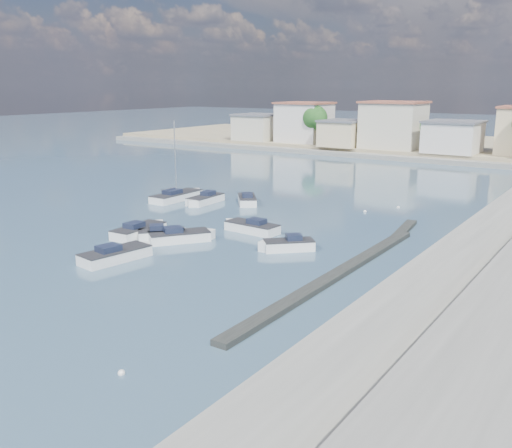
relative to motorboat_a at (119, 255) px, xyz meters
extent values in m
plane|color=#324B65|center=(8.12, 35.57, -0.38)|extent=(400.00, 400.00, 0.00)
cube|color=slate|center=(22.27, 8.57, 0.52)|extent=(4.17, 90.00, 2.86)
cube|color=slate|center=(22.12, -0.43, 0.02)|extent=(5.31, 3.50, 1.94)
cube|color=black|center=(15.12, 5.57, -0.20)|extent=(1.00, 26.00, 0.35)
cube|color=black|center=(14.62, 19.57, -0.23)|extent=(2.00, 8.05, 0.30)
cube|color=gray|center=(8.12, 87.57, 0.32)|extent=(160.00, 40.00, 1.40)
cube|color=slate|center=(8.12, 66.57, 0.02)|extent=(160.00, 2.50, 0.80)
cube|color=beige|center=(-35.88, 71.57, 3.52)|extent=(8.00, 8.00, 5.00)
cube|color=#595960|center=(-35.88, 71.57, 6.20)|extent=(8.48, 8.48, 0.35)
cube|color=silver|center=(-25.88, 73.57, 4.77)|extent=(9.00, 9.00, 7.50)
cube|color=#99513D|center=(-25.88, 73.57, 8.70)|extent=(9.54, 9.54, 0.35)
cube|color=beige|center=(-15.88, 70.57, 3.27)|extent=(7.00, 8.00, 4.50)
cube|color=#595960|center=(-15.88, 70.57, 5.70)|extent=(7.42, 8.48, 0.35)
cube|color=beige|center=(-6.88, 72.57, 5.02)|extent=(10.00, 9.00, 8.00)
cube|color=#99513D|center=(-6.88, 72.57, 9.20)|extent=(10.60, 9.54, 0.35)
cube|color=silver|center=(4.12, 71.57, 3.52)|extent=(8.50, 8.50, 5.00)
cube|color=#595960|center=(4.12, 71.57, 6.20)|extent=(9.01, 9.01, 0.35)
cylinder|color=#38281E|center=(-21.88, 70.57, 2.71)|extent=(0.44, 0.44, 3.38)
sphere|color=#164417|center=(-21.88, 70.57, 6.05)|extent=(4.80, 4.80, 4.80)
sphere|color=#164417|center=(-20.98, 69.97, 5.82)|extent=(3.60, 3.60, 3.60)
sphere|color=#164417|center=(-22.63, 71.02, 6.20)|extent=(3.30, 3.30, 3.30)
cylinder|color=#38281E|center=(-3.88, 73.57, 2.48)|extent=(0.44, 0.44, 2.93)
sphere|color=#164417|center=(-3.88, 73.57, 5.38)|extent=(4.16, 4.16, 4.16)
sphere|color=#164417|center=(-3.10, 73.05, 5.18)|extent=(3.12, 3.12, 3.12)
sphere|color=#164417|center=(-4.53, 73.96, 5.51)|extent=(2.86, 2.86, 2.86)
cube|color=white|center=(-0.04, -0.29, -0.08)|extent=(2.80, 5.49, 1.00)
cube|color=white|center=(0.29, 1.94, -0.08)|extent=(2.03, 2.03, 1.00)
cube|color=#262628|center=(-0.04, -0.29, 0.42)|extent=(2.84, 5.50, 0.08)
cube|color=#1A2136|center=(-0.12, -0.80, 0.66)|extent=(1.49, 1.74, 0.48)
cube|color=white|center=(-1.35, 6.04, -0.08)|extent=(3.79, 3.82, 1.00)
cube|color=white|center=(-0.21, 7.21, -0.08)|extent=(1.11, 1.11, 1.00)
cube|color=#262628|center=(-1.35, 6.04, 0.42)|extent=(3.81, 3.84, 0.08)
cube|color=#1A2136|center=(-1.62, 5.76, 0.66)|extent=(1.49, 1.49, 0.48)
cube|color=white|center=(3.58, 12.27, -0.08)|extent=(5.02, 2.19, 1.00)
cube|color=white|center=(1.47, 12.41, -0.08)|extent=(1.86, 1.86, 1.00)
cube|color=#262628|center=(3.58, 12.27, 0.42)|extent=(5.03, 2.23, 0.08)
cube|color=#1A2136|center=(4.07, 12.24, 0.66)|extent=(1.55, 1.25, 0.48)
cube|color=white|center=(9.16, 9.23, -0.08)|extent=(3.93, 3.84, 1.00)
cube|color=white|center=(7.95, 8.09, -0.08)|extent=(1.16, 1.16, 1.00)
cube|color=#262628|center=(9.16, 9.23, 0.42)|extent=(3.95, 3.86, 0.08)
cube|color=#1A2136|center=(9.44, 9.50, 0.66)|extent=(1.53, 1.52, 0.48)
cube|color=white|center=(-3.81, 5.79, -0.08)|extent=(2.31, 5.18, 1.00)
cube|color=white|center=(-3.94, 7.96, -0.08)|extent=(2.00, 2.00, 1.00)
cube|color=#262628|center=(-3.81, 5.79, 0.42)|extent=(2.35, 5.19, 0.08)
cube|color=#1A2136|center=(-3.78, 5.29, 0.66)|extent=(1.33, 1.59, 0.48)
cube|color=white|center=(-3.86, 22.09, -0.08)|extent=(4.16, 4.55, 1.00)
cube|color=white|center=(-5.05, 23.56, -0.08)|extent=(1.37, 1.37, 1.00)
cube|color=#262628|center=(-3.86, 22.09, 0.42)|extent=(4.18, 4.57, 0.08)
cube|color=#1A2136|center=(-3.58, 21.74, 0.66)|extent=(1.69, 1.72, 0.48)
cube|color=white|center=(-7.79, 19.77, -0.08)|extent=(2.05, 4.90, 1.00)
cube|color=white|center=(-7.69, 17.69, -0.08)|extent=(1.82, 1.82, 1.00)
cube|color=#262628|center=(-7.79, 19.77, 0.42)|extent=(2.09, 4.90, 0.08)
cube|color=#1A2136|center=(-7.81, 20.25, 0.66)|extent=(1.20, 1.50, 0.48)
cube|color=white|center=(0.33, 6.35, -0.08)|extent=(4.51, 5.12, 1.00)
cube|color=white|center=(1.60, 8.05, -0.08)|extent=(1.55, 1.55, 1.00)
cube|color=#262628|center=(0.33, 6.35, 0.42)|extent=(4.54, 5.14, 0.08)
cube|color=#1A2136|center=(0.04, 5.95, 0.66)|extent=(1.85, 1.91, 0.48)
cube|color=white|center=(-11.61, 19.31, -0.08)|extent=(2.26, 6.66, 1.00)
cube|color=white|center=(-11.63, 22.23, -0.08)|extent=(2.21, 2.21, 1.00)
cube|color=#262628|center=(-11.61, 19.31, 0.42)|extent=(2.30, 6.66, 0.08)
cube|color=#1A2136|center=(-11.60, 18.64, 0.66)|extent=(1.39, 2.00, 0.48)
cylinder|color=silver|center=(-11.61, 19.31, 4.42)|extent=(0.12, 0.12, 8.00)
cylinder|color=silver|center=(-11.60, 18.11, 1.12)|extent=(0.10, 2.40, 0.08)
sphere|color=white|center=(21.12, -6.10, -0.33)|extent=(0.34, 0.34, 0.34)
sphere|color=white|center=(14.53, 11.45, -0.33)|extent=(0.34, 0.34, 0.34)
sphere|color=white|center=(13.10, -11.90, -0.33)|extent=(0.34, 0.34, 0.34)
sphere|color=white|center=(21.12, 17.36, -0.33)|extent=(0.34, 0.34, 0.34)
sphere|color=white|center=(8.53, 25.32, -0.33)|extent=(0.34, 0.34, 0.34)
sphere|color=white|center=(10.60, 29.23, -0.33)|extent=(0.34, 0.34, 0.34)
camera|label=1|loc=(31.14, -27.72, 12.26)|focal=40.00mm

